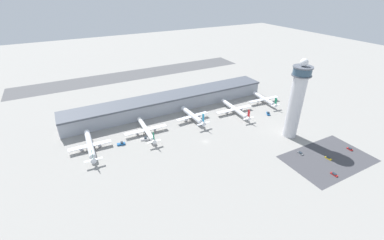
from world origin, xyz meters
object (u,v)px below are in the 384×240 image
at_px(airplane_gate_bravo, 146,130).
at_px(service_truck_catering, 268,114).
at_px(car_white_wagon, 334,174).
at_px(airplane_gate_echo, 264,99).
at_px(airplane_gate_delta, 235,109).
at_px(car_blue_compact, 300,153).
at_px(airplane_gate_alpha, 90,145).
at_px(airplane_gate_charlie, 193,116).
at_px(service_truck_baggage, 121,144).
at_px(control_tower, 296,100).
at_px(car_yellow_taxi, 350,149).
at_px(service_truck_fuel, 145,139).
at_px(car_grey_coupe, 328,158).

height_order(airplane_gate_bravo, service_truck_catering, airplane_gate_bravo).
bearing_deg(service_truck_catering, car_white_wagon, -104.50).
height_order(airplane_gate_bravo, airplane_gate_echo, airplane_gate_bravo).
relative_size(airplane_gate_bravo, airplane_gate_delta, 0.94).
bearing_deg(car_blue_compact, airplane_gate_alpha, 150.47).
bearing_deg(airplane_gate_delta, airplane_gate_charlie, 172.87).
distance_m(airplane_gate_charlie, airplane_gate_echo, 85.76).
bearing_deg(car_white_wagon, airplane_gate_echo, 71.30).
bearing_deg(airplane_gate_echo, airplane_gate_bravo, -179.10).
height_order(airplane_gate_bravo, airplane_gate_charlie, airplane_gate_charlie).
xyz_separation_m(airplane_gate_echo, service_truck_baggage, (-155.15, -8.30, -3.66)).
height_order(control_tower, airplane_gate_charlie, control_tower).
bearing_deg(car_white_wagon, car_yellow_taxi, 20.25).
bearing_deg(service_truck_fuel, service_truck_baggage, 173.41).
bearing_deg(control_tower, service_truck_fuel, 155.74).
distance_m(airplane_gate_alpha, airplane_gate_bravo, 45.84).
distance_m(control_tower, car_blue_compact, 41.69).
distance_m(airplane_gate_alpha, service_truck_baggage, 23.16).
bearing_deg(car_yellow_taxi, airplane_gate_echo, 89.73).
xyz_separation_m(service_truck_baggage, car_white_wagon, (117.45, -103.09, -0.33)).
bearing_deg(service_truck_baggage, car_blue_compact, -32.87).
relative_size(service_truck_catering, car_white_wagon, 1.34).
bearing_deg(airplane_gate_alpha, airplane_gate_bravo, 3.39).
distance_m(control_tower, airplane_gate_delta, 64.39).
bearing_deg(car_blue_compact, service_truck_baggage, 147.13).
bearing_deg(airplane_gate_alpha, service_truck_fuel, -7.80).
bearing_deg(airplane_gate_bravo, service_truck_catering, -9.89).
xyz_separation_m(control_tower, airplane_gate_echo, (25.92, 60.19, -28.07)).
distance_m(control_tower, car_white_wagon, 61.55).
distance_m(service_truck_baggage, car_grey_coupe, 157.50).
distance_m(airplane_gate_delta, airplane_gate_echo, 42.05).
distance_m(airplane_gate_charlie, car_grey_coupe, 115.54).
xyz_separation_m(airplane_gate_bravo, car_white_wagon, (94.30, -109.30, -3.77)).
distance_m(service_truck_fuel, car_blue_compact, 121.98).
distance_m(service_truck_catering, service_truck_baggage, 141.15).
bearing_deg(car_blue_compact, airplane_gate_echo, 65.23).
bearing_deg(airplane_gate_delta, car_grey_coupe, -79.99).
height_order(control_tower, car_yellow_taxi, control_tower).
bearing_deg(car_blue_compact, car_grey_coupe, -46.57).
xyz_separation_m(airplane_gate_echo, service_truck_catering, (-14.72, -22.53, -3.58)).
height_order(airplane_gate_charlie, airplane_gate_echo, airplane_gate_charlie).
bearing_deg(airplane_gate_charlie, service_truck_fuel, -167.32).
distance_m(airplane_gate_charlie, car_blue_compact, 96.86).
bearing_deg(service_truck_baggage, control_tower, -21.87).
xyz_separation_m(airplane_gate_charlie, service_truck_baggage, (-69.39, -9.16, -3.95)).
height_order(airplane_gate_alpha, service_truck_catering, airplane_gate_alpha).
bearing_deg(airplane_gate_echo, car_blue_compact, -114.77).
distance_m(airplane_gate_alpha, airplane_gate_echo, 177.82).
bearing_deg(car_white_wagon, control_tower, 77.04).
bearing_deg(service_truck_fuel, airplane_gate_bravo, 63.44).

